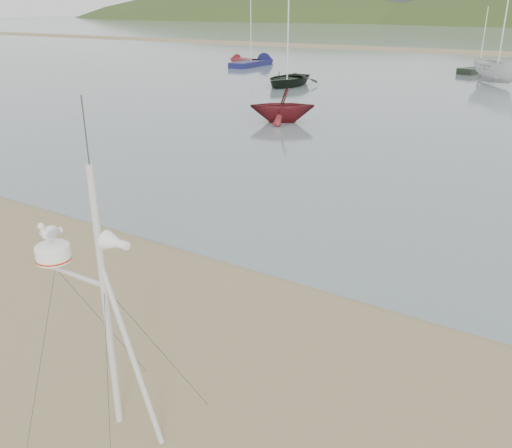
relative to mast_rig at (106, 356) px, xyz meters
The scene contains 8 objects.
ground 1.97m from the mast_rig, 143.66° to the left, with size 560.00×560.00×0.00m, color #8C7651.
mast_rig is the anchor object (origin of this frame).
boat_dark 34.67m from the mast_rig, 115.65° to the left, with size 3.47×1.01×4.86m, color black.
boat_red 21.37m from the mast_rig, 113.81° to the left, with size 2.74×1.67×3.18m, color maroon.
boat_white 40.44m from the mast_rig, 93.38° to the left, with size 1.87×1.92×4.96m, color silver.
sailboat_dark_mid 48.94m from the mast_rig, 95.27° to the left, with size 3.47×5.96×5.86m.
sailboat_blue_near 50.04m from the mast_rig, 119.86° to the left, with size 1.84×7.11×7.03m.
dinghy_red_far 51.84m from the mast_rig, 122.26° to the left, with size 5.05×2.81×1.20m.
Camera 1 is at (6.27, -4.98, 5.41)m, focal length 38.00 mm.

